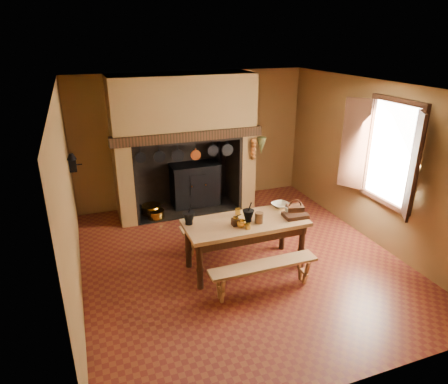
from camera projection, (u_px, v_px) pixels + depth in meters
name	position (u px, v px, depth m)	size (l,w,h in m)	color
floor	(240.00, 259.00, 6.64)	(5.50, 5.50, 0.00)	brown
ceiling	(243.00, 87.00, 5.60)	(5.50, 5.50, 0.00)	silver
back_wall	(192.00, 139.00, 8.52)	(5.00, 0.02, 2.80)	brown
wall_left	(69.00, 203.00, 5.32)	(0.02, 5.50, 2.80)	brown
wall_right	(374.00, 163.00, 6.93)	(0.02, 5.50, 2.80)	brown
wall_front	(354.00, 276.00, 3.73)	(5.00, 0.02, 2.80)	brown
chimney_breast	(183.00, 125.00, 7.89)	(2.95, 0.96, 2.80)	brown
iron_range	(195.00, 184.00, 8.58)	(1.12, 0.55, 1.60)	black
hearth_pans	(152.00, 211.00, 8.21)	(0.51, 0.62, 0.20)	gold
hanging_pans	(189.00, 154.00, 7.61)	(1.92, 0.29, 0.27)	black
onion_string	(253.00, 149.00, 8.03)	(0.12, 0.10, 0.46)	#91401A
herb_bunch	(261.00, 146.00, 8.07)	(0.20, 0.20, 0.35)	brown
window	(386.00, 154.00, 6.42)	(0.39, 1.75, 1.76)	white
wall_coffee_mill	(72.00, 161.00, 6.65)	(0.23, 0.16, 0.31)	black
work_table	(245.00, 228.00, 6.19)	(1.89, 0.84, 0.82)	tan
bench_front	(264.00, 271.00, 5.72)	(1.62, 0.28, 0.46)	tan
bench_back	(229.00, 228.00, 6.91)	(1.71, 0.30, 0.48)	tan
mortar_large	(189.00, 218.00, 6.00)	(0.19, 0.19, 0.33)	black
mortar_small	(248.00, 215.00, 6.10)	(0.18, 0.18, 0.31)	black
coffee_grinder	(236.00, 221.00, 5.98)	(0.15, 0.11, 0.17)	#341A10
brass_mug_a	(248.00, 226.00, 5.88)	(0.08, 0.08, 0.09)	gold
brass_mug_b	(238.00, 211.00, 6.35)	(0.08, 0.08, 0.10)	gold
mixing_bowl	(281.00, 205.00, 6.61)	(0.29, 0.29, 0.07)	#B8AD8E
stoneware_crock	(259.00, 218.00, 6.06)	(0.13, 0.13, 0.16)	#4F341D
glass_jar	(287.00, 211.00, 6.32)	(0.07, 0.07, 0.13)	beige
wicker_basket	(295.00, 209.00, 6.35)	(0.29, 0.24, 0.25)	#512B18
wooden_tray	(295.00, 215.00, 6.26)	(0.37, 0.26, 0.06)	#341A10
brass_cup	(241.00, 224.00, 5.92)	(0.14, 0.14, 0.11)	gold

